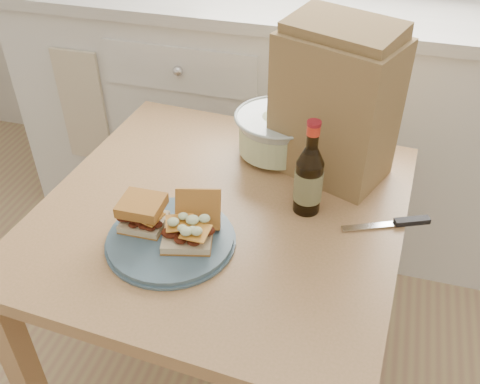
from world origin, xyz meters
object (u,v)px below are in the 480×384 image
(beer_bottle, at_px, (309,178))
(paper_bag, at_px, (335,108))
(dining_table, at_px, (222,239))
(coleslaw_bowl, at_px, (277,135))
(plate, at_px, (171,239))

(beer_bottle, xyz_separation_m, paper_bag, (0.02, 0.18, 0.09))
(dining_table, xyz_separation_m, paper_bag, (0.22, 0.23, 0.29))
(coleslaw_bowl, bearing_deg, beer_bottle, -60.16)
(plate, xyz_separation_m, paper_bag, (0.29, 0.38, 0.17))
(plate, relative_size, paper_bag, 0.77)
(beer_bottle, bearing_deg, coleslaw_bowl, 121.22)
(plate, bearing_deg, coleslaw_bowl, 70.90)
(coleslaw_bowl, bearing_deg, paper_bag, -12.75)
(beer_bottle, bearing_deg, dining_table, -164.07)
(plate, distance_m, beer_bottle, 0.34)
(dining_table, relative_size, beer_bottle, 3.75)
(dining_table, relative_size, paper_bag, 2.48)
(dining_table, bearing_deg, paper_bag, 50.01)
(plate, bearing_deg, paper_bag, 52.62)
(paper_bag, bearing_deg, dining_table, -111.47)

